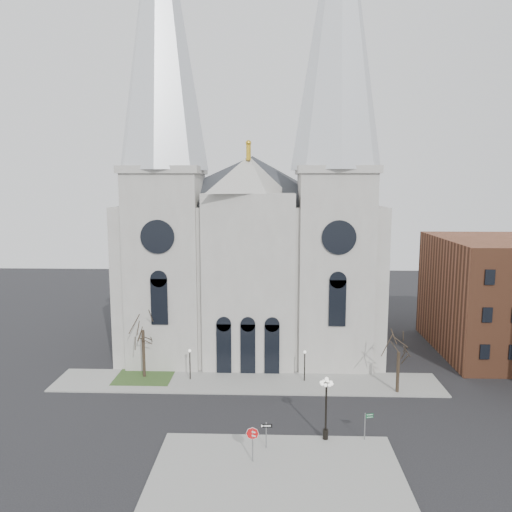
{
  "coord_description": "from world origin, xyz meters",
  "views": [
    {
      "loc": [
        2.64,
        -38.32,
        20.52
      ],
      "look_at": [
        1.06,
        8.0,
        13.79
      ],
      "focal_mm": 35.0,
      "sensor_mm": 36.0,
      "label": 1
    }
  ],
  "objects_px": {
    "stop_sign": "(253,437)",
    "one_way_sign": "(266,431)",
    "street_name_sign": "(366,424)",
    "globe_lamp": "(326,400)"
  },
  "relations": [
    {
      "from": "one_way_sign",
      "to": "street_name_sign",
      "type": "relative_size",
      "value": 0.93
    },
    {
      "from": "globe_lamp",
      "to": "street_name_sign",
      "type": "xyz_separation_m",
      "value": [
        3.21,
        0.02,
        -1.95
      ]
    },
    {
      "from": "globe_lamp",
      "to": "one_way_sign",
      "type": "height_order",
      "value": "globe_lamp"
    },
    {
      "from": "stop_sign",
      "to": "street_name_sign",
      "type": "height_order",
      "value": "stop_sign"
    },
    {
      "from": "stop_sign",
      "to": "street_name_sign",
      "type": "xyz_separation_m",
      "value": [
        8.94,
        3.48,
        -0.57
      ]
    },
    {
      "from": "stop_sign",
      "to": "one_way_sign",
      "type": "xyz_separation_m",
      "value": [
        0.97,
        1.92,
        -0.47
      ]
    },
    {
      "from": "stop_sign",
      "to": "globe_lamp",
      "type": "relative_size",
      "value": 0.51
    },
    {
      "from": "one_way_sign",
      "to": "street_name_sign",
      "type": "xyz_separation_m",
      "value": [
        7.97,
        1.56,
        -0.09
      ]
    },
    {
      "from": "stop_sign",
      "to": "one_way_sign",
      "type": "distance_m",
      "value": 2.2
    },
    {
      "from": "one_way_sign",
      "to": "street_name_sign",
      "type": "bearing_deg",
      "value": 7.46
    }
  ]
}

